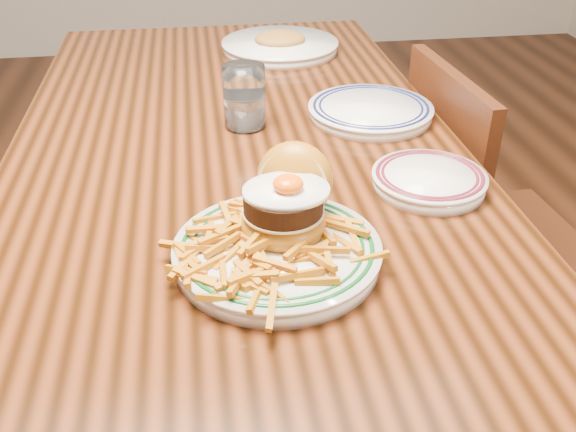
{
  "coord_description": "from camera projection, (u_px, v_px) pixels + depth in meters",
  "views": [
    {
      "loc": [
        -0.06,
        -1.12,
        1.28
      ],
      "look_at": [
        0.04,
        -0.41,
        0.83
      ],
      "focal_mm": 40.0,
      "sensor_mm": 36.0,
      "label": 1
    }
  ],
  "objects": [
    {
      "name": "floor",
      "position": [
        249.0,
        409.0,
        1.63
      ],
      "size": [
        6.0,
        6.0,
        0.0
      ],
      "primitive_type": "plane",
      "color": "black",
      "rests_on": "ground"
    },
    {
      "name": "table",
      "position": [
        238.0,
        180.0,
        1.27
      ],
      "size": [
        0.85,
        1.6,
        0.75
      ],
      "color": "black",
      "rests_on": "floor"
    },
    {
      "name": "chair_right",
      "position": [
        476.0,
        229.0,
        1.51
      ],
      "size": [
        0.41,
        0.41,
        0.84
      ],
      "rotation": [
        0.0,
        0.0,
        3.2
      ],
      "color": "#3F1A0D",
      "rests_on": "floor"
    },
    {
      "name": "main_plate",
      "position": [
        280.0,
        232.0,
        0.89
      ],
      "size": [
        0.29,
        0.31,
        0.14
      ],
      "rotation": [
        0.0,
        0.0,
        -0.38
      ],
      "color": "white",
      "rests_on": "table"
    },
    {
      "name": "side_plate",
      "position": [
        429.0,
        179.0,
        1.06
      ],
      "size": [
        0.19,
        0.19,
        0.03
      ],
      "rotation": [
        0.0,
        0.0,
        0.05
      ],
      "color": "white",
      "rests_on": "table"
    },
    {
      "name": "rear_plate",
      "position": [
        370.0,
        110.0,
        1.31
      ],
      "size": [
        0.26,
        0.26,
        0.03
      ],
      "rotation": [
        0.0,
        0.0,
        -0.07
      ],
      "color": "white",
      "rests_on": "table"
    },
    {
      "name": "water_glass",
      "position": [
        244.0,
        100.0,
        1.25
      ],
      "size": [
        0.08,
        0.08,
        0.12
      ],
      "color": "white",
      "rests_on": "table"
    },
    {
      "name": "far_plate",
      "position": [
        280.0,
        45.0,
        1.68
      ],
      "size": [
        0.3,
        0.3,
        0.05
      ],
      "rotation": [
        0.0,
        0.0,
        -0.17
      ],
      "color": "white",
      "rests_on": "table"
    }
  ]
}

